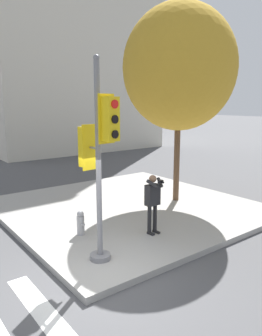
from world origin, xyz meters
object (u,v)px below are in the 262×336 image
street_tree (179,68)px  fire_hydrant (81,223)px  person_photographer (153,199)px  traffic_signal_pole (98,155)px

street_tree → fire_hydrant: street_tree is taller
person_photographer → traffic_signal_pole: bearing=-167.9°
person_photographer → fire_hydrant: bearing=145.0°
street_tree → traffic_signal_pole: bearing=-154.3°
person_photographer → fire_hydrant: (-1.61, 1.13, -0.65)m
traffic_signal_pole → street_tree: size_ratio=0.66×
traffic_signal_pole → fire_hydrant: traffic_signal_pole is taller
fire_hydrant → person_photographer: bearing=-35.0°
person_photographer → street_tree: (2.78, 1.86, 3.74)m
street_tree → fire_hydrant: size_ratio=10.19×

